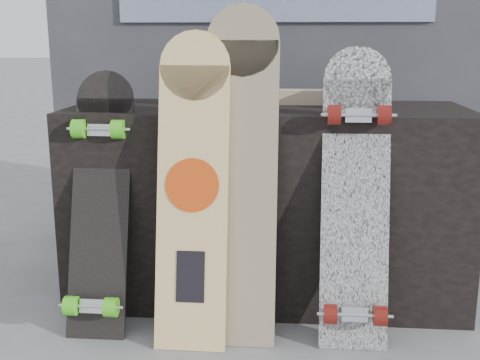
# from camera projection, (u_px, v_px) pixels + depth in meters

# --- Properties ---
(ground) EXTENTS (60.00, 60.00, 0.00)m
(ground) POSITION_uv_depth(u_px,v_px,m) (259.00, 348.00, 2.13)
(ground) COLOR slate
(ground) RESTS_ON ground
(vendor_table) EXTENTS (1.60, 0.60, 0.80)m
(vendor_table) POSITION_uv_depth(u_px,v_px,m) (266.00, 202.00, 2.52)
(vendor_table) COLOR black
(vendor_table) RESTS_ON ground
(booth) EXTENTS (2.40, 0.22, 2.20)m
(booth) POSITION_uv_depth(u_px,v_px,m) (275.00, 32.00, 3.18)
(booth) COLOR #37373D
(booth) RESTS_ON ground
(merch_box_purple) EXTENTS (0.18, 0.12, 0.10)m
(merch_box_purple) POSITION_uv_depth(u_px,v_px,m) (193.00, 92.00, 2.53)
(merch_box_purple) COLOR #4C3C7B
(merch_box_purple) RESTS_ON vendor_table
(merch_box_small) EXTENTS (0.14, 0.14, 0.12)m
(merch_box_small) POSITION_uv_depth(u_px,v_px,m) (358.00, 92.00, 2.41)
(merch_box_small) COLOR #4C3C7B
(merch_box_small) RESTS_ON vendor_table
(merch_box_flat) EXTENTS (0.22, 0.10, 0.06)m
(merch_box_flat) POSITION_uv_depth(u_px,v_px,m) (305.00, 97.00, 2.52)
(merch_box_flat) COLOR #D1B78C
(merch_box_flat) RESTS_ON vendor_table
(longboard_geisha) EXTENTS (0.25, 0.28, 1.10)m
(longboard_geisha) POSITION_uv_depth(u_px,v_px,m) (193.00, 181.00, 2.12)
(longboard_geisha) COLOR beige
(longboard_geisha) RESTS_ON ground
(longboard_celtic) EXTENTS (0.26, 0.27, 1.20)m
(longboard_celtic) POSITION_uv_depth(u_px,v_px,m) (241.00, 164.00, 2.13)
(longboard_celtic) COLOR beige
(longboard_celtic) RESTS_ON ground
(longboard_cascadia) EXTENTS (0.24, 0.33, 1.05)m
(longboard_cascadia) POSITION_uv_depth(u_px,v_px,m) (356.00, 193.00, 2.12)
(longboard_cascadia) COLOR white
(longboard_cascadia) RESTS_ON ground
(skateboard_dark) EXTENTS (0.22, 0.37, 0.96)m
(skateboard_dark) POSITION_uv_depth(u_px,v_px,m) (100.00, 199.00, 2.22)
(skateboard_dark) COLOR black
(skateboard_dark) RESTS_ON ground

